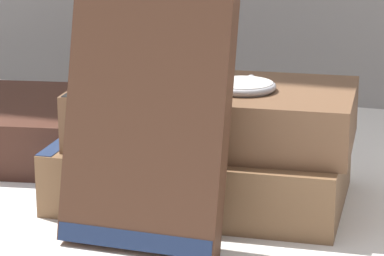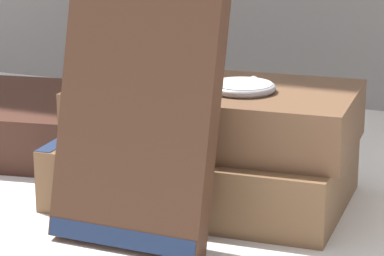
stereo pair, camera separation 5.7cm
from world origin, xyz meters
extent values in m
plane|color=white|center=(0.00, 0.00, 0.00)|extent=(3.00, 3.00, 0.00)
cube|color=brown|center=(-0.01, 0.02, 0.02)|extent=(0.21, 0.14, 0.04)
cube|color=navy|center=(-0.11, 0.02, 0.02)|extent=(0.02, 0.13, 0.05)
cube|color=brown|center=(0.00, 0.03, 0.06)|extent=(0.21, 0.13, 0.04)
cube|color=black|center=(-0.09, 0.02, 0.06)|extent=(0.02, 0.11, 0.04)
cube|color=#4C2D1E|center=(-0.02, -0.06, 0.08)|extent=(0.11, 0.06, 0.17)
cube|color=navy|center=(-0.02, -0.08, 0.01)|extent=(0.10, 0.02, 0.02)
cylinder|color=white|center=(0.02, 0.02, 0.09)|extent=(0.04, 0.04, 0.01)
torus|color=#B2B2B7|center=(0.02, 0.02, 0.09)|extent=(0.05, 0.05, 0.01)
sphere|color=#B2B2B7|center=(0.02, 0.04, 0.09)|extent=(0.01, 0.01, 0.01)
torus|color=black|center=(-0.10, 0.18, 0.00)|extent=(0.05, 0.05, 0.00)
torus|color=black|center=(-0.05, 0.17, 0.00)|extent=(0.05, 0.05, 0.00)
cylinder|color=black|center=(-0.08, 0.18, 0.00)|extent=(0.01, 0.01, 0.00)
camera|label=1|loc=(0.18, -0.58, 0.23)|focal=85.00mm
camera|label=2|loc=(0.24, -0.56, 0.23)|focal=85.00mm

